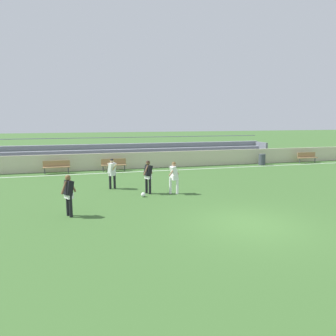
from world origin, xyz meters
TOP-DOWN VIEW (x-y plane):
  - ground_plane at (0.00, 0.00)m, footprint 160.00×160.00m
  - field_line_sideline at (0.00, 12.47)m, footprint 44.00×0.12m
  - sideline_wall at (0.00, 14.00)m, footprint 48.00×0.16m
  - bleacher_stand at (-3.36, 16.02)m, footprint 27.16×2.32m
  - bench_centre_sideline at (13.01, 13.23)m, footprint 1.80×0.40m
  - bench_far_right at (-3.61, 13.23)m, footprint 1.80×0.40m
  - bench_near_wall_gap at (-7.56, 13.23)m, footprint 1.80×0.40m
  - trash_bin at (8.54, 13.14)m, footprint 0.55×0.55m
  - player_white_pressing_high at (-1.35, 5.31)m, footprint 0.66×0.45m
  - player_dark_trailing_run at (-2.61, 5.67)m, footprint 0.59×0.49m
  - player_white_overlapping at (-4.27, 7.32)m, footprint 0.51×0.70m
  - player_dark_on_ball at (-6.37, 2.76)m, footprint 0.59×0.49m
  - soccer_ball at (-2.99, 5.07)m, footprint 0.22×0.22m

SIDE VIEW (x-z plane):
  - ground_plane at x=0.00m, z-range 0.00..0.00m
  - field_line_sideline at x=0.00m, z-range 0.00..0.01m
  - soccer_ball at x=-2.99m, z-range 0.00..0.22m
  - trash_bin at x=8.54m, z-range 0.00..0.90m
  - bench_centre_sideline at x=13.01m, z-range 0.10..1.00m
  - bench_far_right at x=-3.61m, z-range 0.10..1.00m
  - bench_near_wall_gap at x=-7.56m, z-range 0.10..1.00m
  - sideline_wall at x=0.00m, z-range 0.00..1.24m
  - bleacher_stand at x=-3.36m, z-range -0.17..2.07m
  - player_white_pressing_high at x=-1.35m, z-range 0.15..1.80m
  - player_dark_on_ball at x=-6.37m, z-range 0.16..1.81m
  - player_white_overlapping at x=-4.27m, z-range 0.16..1.81m
  - player_dark_trailing_run at x=-2.61m, z-range 0.17..1.87m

